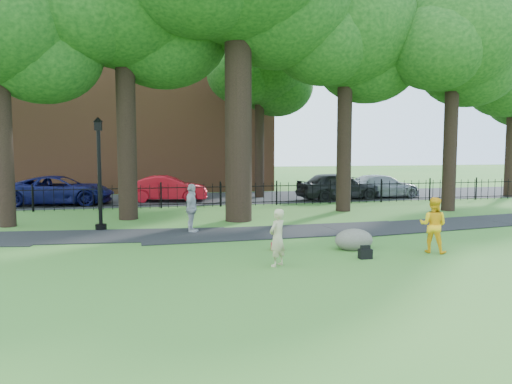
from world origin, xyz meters
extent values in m
plane|color=#326F26|center=(0.00, 0.00, 0.00)|extent=(120.00, 120.00, 0.00)
cube|color=black|center=(1.00, 3.90, 0.00)|extent=(36.07, 3.85, 0.03)
cube|color=black|center=(0.00, 16.00, 0.00)|extent=(80.00, 7.00, 0.02)
cube|color=black|center=(0.00, 12.00, 1.02)|extent=(44.00, 0.04, 0.04)
cube|color=black|center=(0.00, 12.00, 0.18)|extent=(44.00, 0.04, 0.04)
cube|color=brown|center=(-4.00, 24.00, 6.00)|extent=(18.00, 8.00, 12.00)
cylinder|color=black|center=(0.00, 7.00, 5.25)|extent=(1.10, 1.10, 10.50)
ellipsoid|color=#0E360F|center=(1.89, 8.05, 9.30)|extent=(6.72, 6.72, 5.71)
cylinder|color=black|center=(-9.00, 7.50, 3.85)|extent=(0.60, 0.60, 7.70)
ellipsoid|color=#0E360F|center=(-7.65, 8.25, 6.82)|extent=(4.80, 4.80, 4.08)
cylinder|color=black|center=(-4.50, 8.50, 4.55)|extent=(0.80, 0.80, 9.10)
ellipsoid|color=#0E360F|center=(-2.88, 9.40, 8.06)|extent=(5.76, 5.76, 4.90)
ellipsoid|color=#0E360F|center=(-5.94, 7.78, 8.58)|extent=(5.40, 5.40, 4.59)
cylinder|color=black|center=(5.50, 9.00, 4.20)|extent=(0.70, 0.70, 8.40)
ellipsoid|color=#0E360F|center=(5.50, 9.00, 8.64)|extent=(6.60, 6.60, 5.61)
ellipsoid|color=#0E360F|center=(6.98, 9.82, 7.44)|extent=(5.28, 5.28, 4.49)
ellipsoid|color=#0E360F|center=(4.18, 8.34, 7.92)|extent=(4.95, 4.95, 4.21)
cylinder|color=black|center=(10.50, 8.00, 4.02)|extent=(0.64, 0.64, 8.05)
ellipsoid|color=#0E360F|center=(10.50, 8.00, 8.28)|extent=(6.20, 6.20, 5.27)
ellipsoid|color=#0E360F|center=(11.89, 8.78, 7.13)|extent=(4.96, 4.96, 4.22)
ellipsoid|color=#0E360F|center=(9.26, 7.38, 7.59)|extent=(4.65, 4.65, 3.95)
imported|color=tan|center=(-0.50, -0.99, 0.75)|extent=(0.65, 0.62, 1.50)
imported|color=yellow|center=(4.38, -0.39, 0.81)|extent=(1.00, 0.99, 1.63)
imported|color=#A4A5A9|center=(-2.18, 4.55, 0.88)|extent=(0.76, 1.12, 1.76)
ellipsoid|color=#665F55|center=(2.31, 0.55, 0.34)|extent=(1.38, 1.19, 0.68)
cylinder|color=black|center=(-5.42, 5.80, 1.84)|extent=(0.14, 0.14, 3.67)
cylinder|color=black|center=(-5.42, 5.80, 0.11)|extent=(0.41, 0.41, 0.23)
cube|color=black|center=(-5.42, 5.80, 3.84)|extent=(0.26, 0.26, 0.34)
cone|color=black|center=(-5.42, 5.80, 4.07)|extent=(0.37, 0.37, 0.18)
cube|color=black|center=(2.11, -0.70, 0.13)|extent=(0.36, 0.24, 0.27)
cube|color=maroon|center=(0.00, 0.94, 0.11)|extent=(0.34, 0.24, 0.22)
imported|color=red|center=(-2.53, 14.99, 0.73)|extent=(4.56, 2.10, 1.45)
imported|color=#0E1046|center=(-8.18, 14.71, 0.77)|extent=(5.76, 3.12, 1.53)
imported|color=black|center=(7.12, 13.67, 0.82)|extent=(4.97, 2.46, 1.63)
imported|color=gray|center=(10.19, 14.25, 0.69)|extent=(4.98, 2.57, 1.38)
camera|label=1|loc=(-3.86, -13.28, 3.11)|focal=35.00mm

